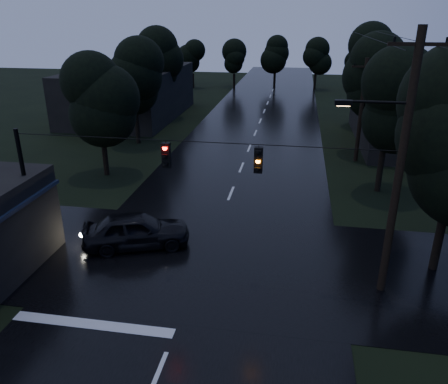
% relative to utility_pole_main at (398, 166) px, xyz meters
% --- Properties ---
extents(main_road, '(12.00, 120.00, 0.02)m').
position_rel_utility_pole_main_xyz_m(main_road, '(-7.41, 19.00, -5.26)').
color(main_road, black).
rests_on(main_road, ground).
extents(cross_street, '(60.00, 9.00, 0.02)m').
position_rel_utility_pole_main_xyz_m(cross_street, '(-7.41, 1.00, -5.26)').
color(cross_street, black).
rests_on(cross_street, ground).
extents(building_far_right, '(10.00, 14.00, 4.40)m').
position_rel_utility_pole_main_xyz_m(building_far_right, '(6.59, 23.00, -3.06)').
color(building_far_right, black).
rests_on(building_far_right, ground).
extents(building_far_left, '(10.00, 16.00, 5.00)m').
position_rel_utility_pole_main_xyz_m(building_far_left, '(-21.41, 29.00, -2.76)').
color(building_far_left, black).
rests_on(building_far_left, ground).
extents(utility_pole_main, '(3.50, 0.30, 10.00)m').
position_rel_utility_pole_main_xyz_m(utility_pole_main, '(0.00, 0.00, 0.00)').
color(utility_pole_main, black).
rests_on(utility_pole_main, ground).
extents(utility_pole_far, '(2.00, 0.30, 7.50)m').
position_rel_utility_pole_main_xyz_m(utility_pole_far, '(0.89, 17.00, -1.38)').
color(utility_pole_far, black).
rests_on(utility_pole_far, ground).
extents(anchor_pole_left, '(0.18, 0.18, 6.00)m').
position_rel_utility_pole_main_xyz_m(anchor_pole_left, '(-14.91, 0.00, -2.26)').
color(anchor_pole_left, black).
rests_on(anchor_pole_left, ground).
extents(span_signals, '(15.00, 0.37, 1.12)m').
position_rel_utility_pole_main_xyz_m(span_signals, '(-6.85, -0.01, -0.01)').
color(span_signals, black).
rests_on(span_signals, ground).
extents(tree_left_a, '(3.92, 3.92, 8.26)m').
position_rel_utility_pole_main_xyz_m(tree_left_a, '(-16.41, 11.00, -0.02)').
color(tree_left_a, black).
rests_on(tree_left_a, ground).
extents(tree_left_b, '(4.20, 4.20, 8.85)m').
position_rel_utility_pole_main_xyz_m(tree_left_b, '(-17.01, 19.00, 0.36)').
color(tree_left_b, black).
rests_on(tree_left_b, ground).
extents(tree_left_c, '(4.48, 4.48, 9.44)m').
position_rel_utility_pole_main_xyz_m(tree_left_c, '(-17.61, 29.00, 0.74)').
color(tree_left_c, black).
rests_on(tree_left_c, ground).
extents(tree_right_a, '(4.20, 4.20, 8.85)m').
position_rel_utility_pole_main_xyz_m(tree_right_a, '(1.59, 11.00, 0.36)').
color(tree_right_a, black).
rests_on(tree_right_a, ground).
extents(tree_right_b, '(4.48, 4.48, 9.44)m').
position_rel_utility_pole_main_xyz_m(tree_right_b, '(2.19, 19.00, 0.74)').
color(tree_right_b, black).
rests_on(tree_right_b, ground).
extents(tree_right_c, '(4.76, 4.76, 10.03)m').
position_rel_utility_pole_main_xyz_m(tree_right_c, '(2.79, 29.00, 1.11)').
color(tree_right_c, black).
rests_on(tree_right_c, ground).
extents(car, '(5.34, 3.50, 1.69)m').
position_rel_utility_pole_main_xyz_m(car, '(-10.82, 1.77, -4.41)').
color(car, black).
rests_on(car, ground).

